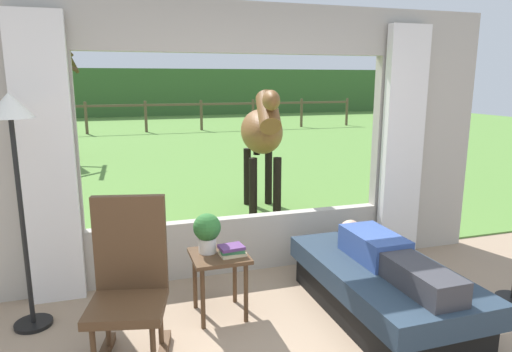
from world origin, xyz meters
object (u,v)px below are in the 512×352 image
at_px(book_stack, 232,250).
at_px(horse, 262,133).
at_px(reclining_person, 388,255).
at_px(pasture_tree, 53,100).
at_px(rocking_chair, 129,284).
at_px(potted_plant, 207,230).
at_px(side_table, 219,265).
at_px(recliner_sofa, 382,288).
at_px(floor_lamp_left, 13,141).

relative_size(book_stack, horse, 0.12).
bearing_deg(reclining_person, pasture_tree, 110.11).
distance_m(rocking_chair, book_stack, 0.86).
height_order(potted_plant, pasture_tree, pasture_tree).
xyz_separation_m(rocking_chair, horse, (1.90, 2.94, 0.61)).
bearing_deg(pasture_tree, rocking_chair, -81.42).
bearing_deg(side_table, rocking_chair, -150.13).
xyz_separation_m(side_table, potted_plant, (-0.08, 0.06, 0.28)).
bearing_deg(horse, side_table, 76.08).
bearing_deg(recliner_sofa, book_stack, 164.05).
height_order(side_table, pasture_tree, pasture_tree).
xyz_separation_m(floor_lamp_left, pasture_tree, (-0.59, 8.04, -0.04)).
bearing_deg(horse, pasture_tree, -49.63).
bearing_deg(reclining_person, side_table, 160.63).
xyz_separation_m(potted_plant, pasture_tree, (-1.93, 8.25, 0.70)).
bearing_deg(potted_plant, book_stack, -34.45).
relative_size(reclining_person, floor_lamp_left, 0.80).
bearing_deg(recliner_sofa, reclining_person, -90.37).
relative_size(reclining_person, horse, 0.79).
relative_size(book_stack, pasture_tree, 0.08).
xyz_separation_m(recliner_sofa, rocking_chair, (-1.95, -0.02, 0.33)).
relative_size(potted_plant, book_stack, 1.50).
height_order(potted_plant, horse, horse).
height_order(side_table, floor_lamp_left, floor_lamp_left).
distance_m(side_table, book_stack, 0.17).
bearing_deg(horse, potted_plant, 74.07).
relative_size(recliner_sofa, rocking_chair, 1.52).
distance_m(recliner_sofa, horse, 3.07).
relative_size(recliner_sofa, side_table, 3.28).
height_order(recliner_sofa, horse, horse).
relative_size(potted_plant, floor_lamp_left, 0.18).
bearing_deg(book_stack, potted_plant, 145.55).
distance_m(potted_plant, horse, 2.83).
bearing_deg(recliner_sofa, horse, 90.70).
xyz_separation_m(recliner_sofa, book_stack, (-1.16, 0.32, 0.34)).
distance_m(horse, pasture_tree, 6.61).
distance_m(reclining_person, horse, 3.04).
height_order(reclining_person, horse, horse).
distance_m(side_table, horse, 2.90).
height_order(reclining_person, side_table, reclining_person).
relative_size(book_stack, floor_lamp_left, 0.12).
distance_m(recliner_sofa, pasture_tree, 9.36).
distance_m(side_table, pasture_tree, 8.61).
distance_m(reclining_person, floor_lamp_left, 2.91).
bearing_deg(pasture_tree, horse, -60.90).
relative_size(rocking_chair, horse, 0.62).
xyz_separation_m(book_stack, floor_lamp_left, (-1.51, 0.32, 0.88)).
bearing_deg(book_stack, reclining_person, -17.85).
relative_size(recliner_sofa, reclining_person, 1.19).
xyz_separation_m(reclining_person, rocking_chair, (-1.95, 0.03, 0.02)).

